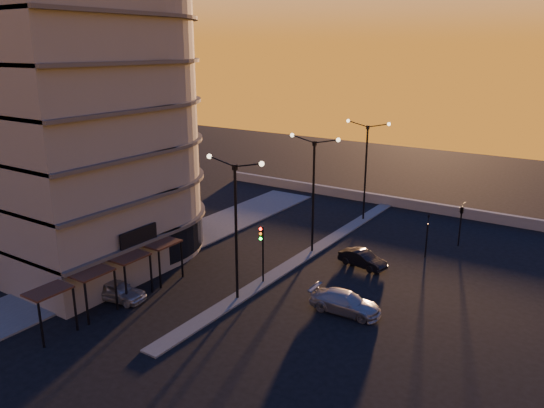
{
  "coord_description": "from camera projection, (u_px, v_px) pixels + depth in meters",
  "views": [
    {
      "loc": [
        19.41,
        -25.17,
        15.98
      ],
      "look_at": [
        -1.97,
        7.1,
        4.46
      ],
      "focal_mm": 35.0,
      "sensor_mm": 36.0,
      "label": 1
    }
  ],
  "objects": [
    {
      "name": "building",
      "position": [
        83.0,
        104.0,
        38.98
      ],
      "size": [
        14.35,
        17.08,
        25.0
      ],
      "color": "slate",
      "rests_on": "ground"
    },
    {
      "name": "streetlamp_mid",
      "position": [
        313.0,
        185.0,
        41.34
      ],
      "size": [
        4.32,
        0.32,
        9.51
      ],
      "color": "black",
      "rests_on": "ground"
    },
    {
      "name": "traffic_light_main",
      "position": [
        262.0,
        245.0,
        36.41
      ],
      "size": [
        0.28,
        0.44,
        4.25
      ],
      "color": "black",
      "rests_on": "ground"
    },
    {
      "name": "parapet",
      "position": [
        405.0,
        203.0,
        54.52
      ],
      "size": [
        44.0,
        0.5,
        1.0
      ],
      "primitive_type": "cube",
      "color": "slate",
      "rests_on": "ground"
    },
    {
      "name": "streetlamp_near",
      "position": [
        236.0,
        219.0,
        33.35
      ],
      "size": [
        4.32,
        0.32,
        9.51
      ],
      "color": "black",
      "rests_on": "ground"
    },
    {
      "name": "signal_east_b",
      "position": [
        462.0,
        210.0,
        43.41
      ],
      "size": [
        0.42,
        1.99,
        3.6
      ],
      "color": "black",
      "rests_on": "ground"
    },
    {
      "name": "signal_east_a",
      "position": [
        427.0,
        234.0,
        41.34
      ],
      "size": [
        0.13,
        0.16,
        3.6
      ],
      "color": "black",
      "rests_on": "ground"
    },
    {
      "name": "car_hatchback",
      "position": [
        117.0,
        291.0,
        34.64
      ],
      "size": [
        4.17,
        2.32,
        1.34
      ],
      "primitive_type": "imported",
      "rotation": [
        0.0,
        0.0,
        1.77
      ],
      "color": "#ACB0B4",
      "rests_on": "ground"
    },
    {
      "name": "car_wagon",
      "position": [
        345.0,
        302.0,
        33.05
      ],
      "size": [
        4.64,
        2.05,
        1.32
      ],
      "primitive_type": "imported",
      "rotation": [
        0.0,
        0.0,
        1.61
      ],
      "color": "gray",
      "rests_on": "ground"
    },
    {
      "name": "median",
      "position": [
        312.0,
        251.0,
        42.92
      ],
      "size": [
        1.2,
        36.0,
        0.12
      ],
      "primitive_type": "cube",
      "color": "#4D4D4B",
      "rests_on": "ground"
    },
    {
      "name": "sidewalk_west",
      "position": [
        165.0,
        248.0,
        43.68
      ],
      "size": [
        5.0,
        40.0,
        0.12
      ],
      "primitive_type": "cube",
      "color": "#4D4D4B",
      "rests_on": "ground"
    },
    {
      "name": "streetlamp_far",
      "position": [
        366.0,
        163.0,
        49.33
      ],
      "size": [
        4.32,
        0.32,
        9.51
      ],
      "color": "black",
      "rests_on": "ground"
    },
    {
      "name": "car_sedan",
      "position": [
        362.0,
        259.0,
        39.93
      ],
      "size": [
        3.93,
        2.01,
        1.24
      ],
      "primitive_type": "imported",
      "rotation": [
        0.0,
        0.0,
        1.38
      ],
      "color": "black",
      "rests_on": "ground"
    },
    {
      "name": "ground",
      "position": [
        237.0,
        299.0,
        34.94
      ],
      "size": [
        120.0,
        120.0,
        0.0
      ],
      "primitive_type": "plane",
      "color": "black",
      "rests_on": "ground"
    }
  ]
}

